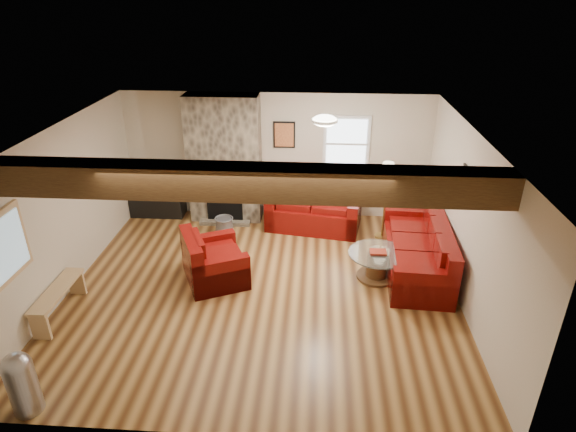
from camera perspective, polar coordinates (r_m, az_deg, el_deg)
name	(u,v)px	position (r m, az deg, el deg)	size (l,w,h in m)	color
room	(261,217)	(7.05, -3.28, -0.16)	(8.00, 8.00, 8.00)	#533016
oak_beam	(245,182)	(5.49, -5.09, 4.04)	(6.00, 0.36, 0.38)	#362010
chimney_breast	(225,161)	(9.49, -7.52, 6.49)	(1.40, 0.67, 2.50)	#38332B
back_window	(346,144)	(9.43, 6.93, 8.51)	(0.90, 0.08, 1.10)	silver
hatch_window	(1,250)	(6.75, -30.86, -3.48)	(0.08, 1.00, 0.90)	tan
ceiling_dome	(325,122)	(7.43, 4.37, 11.00)	(0.40, 0.40, 0.18)	white
artwork_back	(284,135)	(9.40, -0.45, 9.59)	(0.42, 0.06, 0.52)	black
artwork_right	(467,183)	(7.39, 20.40, 3.68)	(0.06, 0.55, 0.42)	black
sofa_three	(417,247)	(8.18, 15.04, -3.59)	(2.25, 0.94, 0.87)	#4B0805
loveseat	(314,204)	(9.35, 3.16, 1.41)	(1.76, 1.01, 0.93)	#4B0805
armchair_red	(215,257)	(7.77, -8.70, -4.82)	(1.02, 0.89, 0.82)	#4B0805
coffee_table	(377,265)	(7.94, 10.49, -5.75)	(0.94, 0.94, 0.49)	#4B2C18
tv_cabinet	(158,203)	(10.25, -15.16, 1.54)	(1.07, 0.43, 0.54)	black
television	(155,180)	(10.06, -15.49, 4.16)	(0.82, 0.11, 0.47)	black
floor_lamp	(388,174)	(8.79, 11.72, 4.90)	(0.38, 0.38, 1.49)	#A68945
pine_bench	(59,302)	(7.74, -25.46, -9.22)	(0.27, 1.15, 0.43)	tan
pedal_bin	(22,383)	(6.30, -29.01, -16.91)	(0.32, 0.32, 0.80)	#A1A1A6
coal_bucket	(224,226)	(9.24, -7.56, -1.15)	(0.37, 0.37, 0.35)	slate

